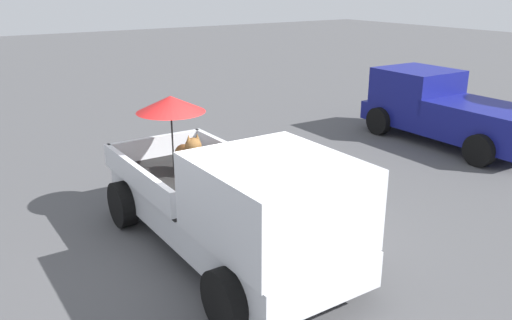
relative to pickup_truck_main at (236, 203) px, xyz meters
The scene contains 3 objects.
ground_plane 1.05m from the pickup_truck_main, behind, with size 80.00×80.00×0.00m, color #4C4C4F.
pickup_truck_main is the anchor object (origin of this frame).
pickup_truck_red 8.32m from the pickup_truck_main, 106.95° to the left, with size 4.84×2.24×1.80m.
Camera 1 is at (6.53, -3.72, 4.05)m, focal length 36.94 mm.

